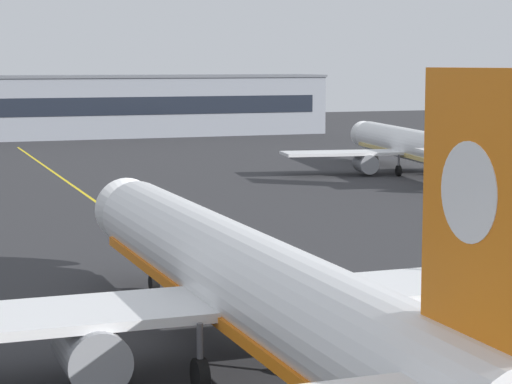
# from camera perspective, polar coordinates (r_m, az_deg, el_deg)

# --- Properties ---
(taxiway_centreline) EXTENTS (4.52, 179.96, 0.01)m
(taxiway_centreline) POSITION_cam_1_polar(r_m,az_deg,el_deg) (59.51, -3.78, -4.18)
(taxiway_centreline) COLOR yellow
(taxiway_centreline) RESTS_ON ground
(airliner_foreground) EXTENTS (32.03, 41.42, 11.65)m
(airliner_foreground) POSITION_cam_1_polar(r_m,az_deg,el_deg) (38.82, -0.30, -5.25)
(airliner_foreground) COLOR white
(airliner_foreground) RESTS_ON ground
(airliner_background) EXTENTS (28.54, 36.50, 10.28)m
(airliner_background) POSITION_cam_1_polar(r_m,az_deg,el_deg) (109.80, 8.85, 2.54)
(airliner_background) COLOR white
(airliner_background) RESTS_ON ground
(safety_cone_by_nose_gear) EXTENTS (0.44, 0.44, 0.55)m
(safety_cone_by_nose_gear) POSITION_cam_1_polar(r_m,az_deg,el_deg) (56.17, -4.36, -4.61)
(safety_cone_by_nose_gear) COLOR orange
(safety_cone_by_nose_gear) RESTS_ON ground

